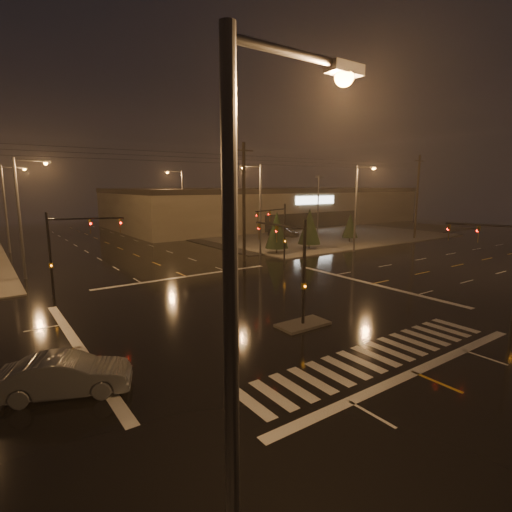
% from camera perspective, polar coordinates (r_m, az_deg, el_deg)
% --- Properties ---
extents(ground, '(140.00, 140.00, 0.00)m').
position_cam_1_polar(ground, '(25.94, 0.75, -7.43)').
color(ground, black).
rests_on(ground, ground).
extents(sidewalk_ne, '(36.00, 36.00, 0.12)m').
position_cam_1_polar(sidewalk_ne, '(67.42, 6.39, 3.44)').
color(sidewalk_ne, '#4A4742').
rests_on(sidewalk_ne, ground).
extents(median_island, '(3.00, 1.60, 0.15)m').
position_cam_1_polar(median_island, '(22.97, 6.71, -9.66)').
color(median_island, '#4A4742').
rests_on(median_island, ground).
extents(crosswalk, '(15.00, 2.60, 0.01)m').
position_cam_1_polar(crosswalk, '(19.85, 16.67, -13.53)').
color(crosswalk, beige).
rests_on(crosswalk, ground).
extents(stop_bar_near, '(16.00, 0.50, 0.01)m').
position_cam_1_polar(stop_bar_near, '(18.81, 21.62, -15.19)').
color(stop_bar_near, beige).
rests_on(stop_bar_near, ground).
extents(stop_bar_far, '(16.00, 0.50, 0.01)m').
position_cam_1_polar(stop_bar_far, '(35.12, -9.88, -2.90)').
color(stop_bar_far, beige).
rests_on(stop_bar_far, ground).
extents(parking_lot, '(50.00, 24.00, 0.08)m').
position_cam_1_polar(parking_lot, '(69.43, 10.58, 3.51)').
color(parking_lot, black).
rests_on(parking_lot, ground).
extents(retail_building, '(60.20, 28.30, 7.20)m').
position_cam_1_polar(retail_building, '(82.62, 1.63, 7.35)').
color(retail_building, brown).
rests_on(retail_building, ground).
extents(signal_mast_median, '(0.25, 4.59, 6.00)m').
position_cam_1_polar(signal_mast_median, '(22.69, 5.33, -0.26)').
color(signal_mast_median, black).
rests_on(signal_mast_median, ground).
extents(signal_mast_ne, '(4.84, 1.86, 6.00)m').
position_cam_1_polar(signal_mast_ne, '(38.76, 3.31, 4.13)').
color(signal_mast_ne, black).
rests_on(signal_mast_ne, ground).
extents(signal_mast_nw, '(4.84, 1.86, 6.00)m').
position_cam_1_polar(signal_mast_nw, '(30.81, -25.53, 1.61)').
color(signal_mast_nw, black).
rests_on(signal_mast_nw, ground).
extents(signal_mast_se, '(1.55, 3.87, 6.00)m').
position_cam_1_polar(signal_mast_se, '(27.13, 31.84, -0.14)').
color(signal_mast_se, black).
rests_on(signal_mast_se, ground).
extents(streetlight_0, '(2.77, 0.32, 10.00)m').
position_cam_1_polar(streetlight_0, '(6.35, -1.16, -8.42)').
color(streetlight_0, '#38383A').
rests_on(streetlight_0, ground).
extents(streetlight_1, '(2.77, 0.32, 10.00)m').
position_cam_1_polar(streetlight_1, '(38.19, -30.33, 5.71)').
color(streetlight_1, '#38383A').
rests_on(streetlight_1, ground).
extents(streetlight_2, '(2.77, 0.32, 10.00)m').
position_cam_1_polar(streetlight_2, '(54.13, -31.92, 6.47)').
color(streetlight_2, '#38383A').
rests_on(streetlight_2, ground).
extents(streetlight_3, '(2.77, 0.32, 10.00)m').
position_cam_1_polar(streetlight_3, '(44.30, 0.29, 7.50)').
color(streetlight_3, '#38383A').
rests_on(streetlight_3, ground).
extents(streetlight_4, '(2.77, 0.32, 10.00)m').
position_cam_1_polar(streetlight_4, '(61.66, -10.70, 8.07)').
color(streetlight_4, '#38383A').
rests_on(streetlight_4, ground).
extents(streetlight_6, '(0.32, 2.77, 10.00)m').
position_cam_1_polar(streetlight_6, '(48.09, 14.36, 7.40)').
color(streetlight_6, '#38383A').
rests_on(streetlight_6, ground).
extents(utility_pole_1, '(2.20, 0.32, 12.00)m').
position_cam_1_polar(utility_pole_1, '(40.83, -1.73, 7.74)').
color(utility_pole_1, black).
rests_on(utility_pole_1, ground).
extents(utility_pole_2, '(2.20, 0.32, 12.00)m').
position_cam_1_polar(utility_pole_2, '(62.62, 22.03, 7.84)').
color(utility_pole_2, black).
rests_on(utility_pole_2, ground).
extents(conifer_0, '(2.67, 2.67, 4.87)m').
position_cam_1_polar(conifer_0, '(45.57, 2.99, 3.75)').
color(conifer_0, black).
rests_on(conifer_0, ground).
extents(conifer_1, '(2.75, 2.75, 5.00)m').
position_cam_1_polar(conifer_1, '(49.17, 7.65, 4.22)').
color(conifer_1, black).
rests_on(conifer_1, ground).
extents(conifer_2, '(2.13, 2.13, 4.02)m').
position_cam_1_polar(conifer_2, '(56.28, 13.30, 4.28)').
color(conifer_2, black).
rests_on(conifer_2, ground).
extents(car_parked, '(4.36, 4.94, 1.62)m').
position_cam_1_polar(car_parked, '(60.59, 3.97, 3.45)').
color(car_parked, black).
rests_on(car_parked, ground).
extents(car_crossing, '(4.96, 3.26, 1.54)m').
position_cam_1_polar(car_crossing, '(17.21, -25.53, -15.11)').
color(car_crossing, '#565A5D').
rests_on(car_crossing, ground).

